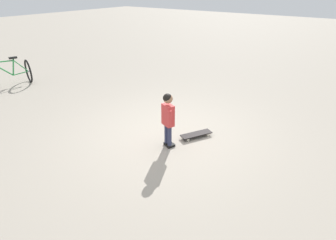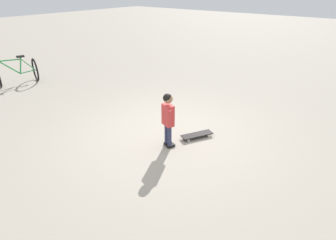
# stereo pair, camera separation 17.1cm
# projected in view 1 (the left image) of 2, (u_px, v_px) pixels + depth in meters

# --- Properties ---
(ground_plane) EXTENTS (50.00, 50.00, 0.00)m
(ground_plane) POSITION_uv_depth(u_px,v_px,m) (165.00, 135.00, 5.75)
(ground_plane) COLOR #9E9384
(child_person) EXTENTS (0.32, 0.29, 1.06)m
(child_person) POSITION_uv_depth(u_px,v_px,m) (168.00, 115.00, 5.06)
(child_person) COLOR #2D3351
(child_person) RESTS_ON ground
(skateboard) EXTENTS (0.66, 0.48, 0.07)m
(skateboard) POSITION_uv_depth(u_px,v_px,m) (196.00, 134.00, 5.64)
(skateboard) COLOR black
(skateboard) RESTS_ON ground
(bicycle_near) EXTENTS (1.23, 0.99, 0.85)m
(bicycle_near) POSITION_uv_depth(u_px,v_px,m) (10.00, 73.00, 8.33)
(bicycle_near) COLOR black
(bicycle_near) RESTS_ON ground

